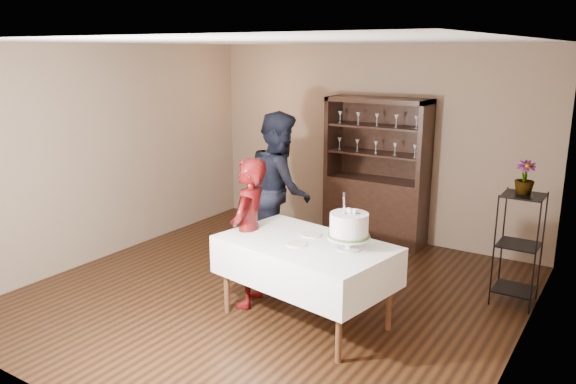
% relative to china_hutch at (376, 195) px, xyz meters
% --- Properties ---
extents(floor, '(5.00, 5.00, 0.00)m').
position_rel_china_hutch_xyz_m(floor, '(-0.20, -2.25, -0.66)').
color(floor, black).
rests_on(floor, ground).
extents(ceiling, '(5.00, 5.00, 0.00)m').
position_rel_china_hutch_xyz_m(ceiling, '(-0.20, -2.25, 2.04)').
color(ceiling, silver).
rests_on(ceiling, back_wall).
extents(back_wall, '(5.00, 0.02, 2.70)m').
position_rel_china_hutch_xyz_m(back_wall, '(-0.20, 0.25, 0.69)').
color(back_wall, '#77644C').
rests_on(back_wall, floor).
extents(wall_left, '(0.02, 5.00, 2.70)m').
position_rel_china_hutch_xyz_m(wall_left, '(-2.70, -2.25, 0.69)').
color(wall_left, '#77644C').
rests_on(wall_left, floor).
extents(wall_right, '(0.02, 5.00, 2.70)m').
position_rel_china_hutch_xyz_m(wall_right, '(2.30, -2.25, 0.69)').
color(wall_right, '#77644C').
rests_on(wall_right, floor).
extents(china_hutch, '(1.40, 0.48, 2.00)m').
position_rel_china_hutch_xyz_m(china_hutch, '(0.00, 0.00, 0.00)').
color(china_hutch, black).
rests_on(china_hutch, floor).
extents(plant_etagere, '(0.42, 0.42, 1.20)m').
position_rel_china_hutch_xyz_m(plant_etagere, '(2.08, -1.05, -0.01)').
color(plant_etagere, black).
rests_on(plant_etagere, floor).
extents(cake_table, '(1.79, 1.27, 0.83)m').
position_rel_china_hutch_xyz_m(cake_table, '(0.43, -2.61, -0.03)').
color(cake_table, white).
rests_on(cake_table, floor).
extents(woman, '(0.51, 0.65, 1.57)m').
position_rel_china_hutch_xyz_m(woman, '(-0.27, -2.58, 0.12)').
color(woman, '#33040A').
rests_on(woman, floor).
extents(man, '(1.13, 1.17, 1.91)m').
position_rel_china_hutch_xyz_m(man, '(-0.66, -1.41, 0.29)').
color(man, black).
rests_on(man, floor).
extents(cake, '(0.41, 0.41, 0.55)m').
position_rel_china_hutch_xyz_m(cake, '(0.87, -2.57, 0.38)').
color(cake, white).
rests_on(cake, cake_table).
extents(plate_near, '(0.22, 0.22, 0.01)m').
position_rel_china_hutch_xyz_m(plate_near, '(0.40, -2.72, 0.17)').
color(plate_near, white).
rests_on(plate_near, cake_table).
extents(plate_far, '(0.21, 0.21, 0.01)m').
position_rel_china_hutch_xyz_m(plate_far, '(0.38, -2.42, 0.17)').
color(plate_far, white).
rests_on(plate_far, cake_table).
extents(potted_plant, '(0.23, 0.23, 0.34)m').
position_rel_china_hutch_xyz_m(potted_plant, '(2.07, -1.02, 0.70)').
color(potted_plant, '#446A32').
rests_on(potted_plant, plant_etagere).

